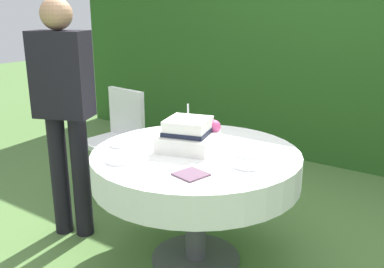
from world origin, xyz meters
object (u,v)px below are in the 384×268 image
at_px(serving_plate_left, 119,145).
at_px(serving_plate_near, 247,155).
at_px(napkin_stack, 191,174).
at_px(standing_person, 64,105).
at_px(wedding_cake, 189,135).
at_px(cake_table, 196,168).
at_px(serving_plate_right, 119,161).
at_px(garden_chair, 118,133).
at_px(serving_plate_far, 247,166).

bearing_deg(serving_plate_left, serving_plate_near, 21.99).
height_order(serving_plate_near, napkin_stack, serving_plate_near).
bearing_deg(napkin_stack, standing_person, 174.29).
height_order(serving_plate_left, napkin_stack, serving_plate_left).
bearing_deg(wedding_cake, cake_table, -16.75).
xyz_separation_m(wedding_cake, serving_plate_near, (0.35, 0.09, -0.08)).
height_order(serving_plate_near, serving_plate_right, same).
height_order(cake_table, standing_person, standing_person).
relative_size(serving_plate_near, napkin_stack, 0.98).
height_order(garden_chair, standing_person, standing_person).
bearing_deg(napkin_stack, serving_plate_far, 56.09).
distance_m(cake_table, napkin_stack, 0.39).
xyz_separation_m(wedding_cake, garden_chair, (-1.04, 0.45, -0.27)).
height_order(serving_plate_far, garden_chair, garden_chair).
bearing_deg(napkin_stack, serving_plate_near, 77.62).
distance_m(serving_plate_near, serving_plate_far, 0.18).
height_order(cake_table, wedding_cake, wedding_cake).
distance_m(wedding_cake, garden_chair, 1.17).
relative_size(serving_plate_left, standing_person, 0.07).
distance_m(serving_plate_far, napkin_stack, 0.32).
distance_m(serving_plate_far, serving_plate_right, 0.70).
bearing_deg(serving_plate_right, cake_table, 57.90).
bearing_deg(garden_chair, wedding_cake, -23.36).
relative_size(serving_plate_left, napkin_stack, 0.78).
relative_size(cake_table, serving_plate_far, 8.38).
distance_m(cake_table, wedding_cake, 0.20).
bearing_deg(serving_plate_right, standing_person, 164.83).
bearing_deg(garden_chair, serving_plate_far, -19.58).
bearing_deg(serving_plate_far, napkin_stack, -123.91).
relative_size(wedding_cake, garden_chair, 0.43).
bearing_deg(serving_plate_right, garden_chair, 135.10).
distance_m(wedding_cake, serving_plate_left, 0.44).
distance_m(serving_plate_far, garden_chair, 1.57).
bearing_deg(cake_table, garden_chair, 157.01).
distance_m(serving_plate_near, napkin_stack, 0.44).
bearing_deg(serving_plate_near, serving_plate_far, -62.46).
distance_m(cake_table, serving_plate_left, 0.49).
bearing_deg(serving_plate_far, garden_chair, 160.42).
bearing_deg(standing_person, serving_plate_right, -15.17).
height_order(wedding_cake, garden_chair, wedding_cake).
height_order(serving_plate_far, serving_plate_right, same).
bearing_deg(garden_chair, serving_plate_near, -14.59).
distance_m(serving_plate_near, garden_chair, 1.45).
xyz_separation_m(cake_table, napkin_stack, (0.19, -0.32, 0.11)).
bearing_deg(serving_plate_far, wedding_cake, 170.29).
relative_size(serving_plate_near, serving_plate_right, 0.99).
xyz_separation_m(serving_plate_near, serving_plate_right, (-0.53, -0.50, 0.00)).
bearing_deg(serving_plate_right, wedding_cake, 66.18).
bearing_deg(serving_plate_near, serving_plate_left, -158.01).
xyz_separation_m(serving_plate_near, napkin_stack, (-0.09, -0.43, -0.00)).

